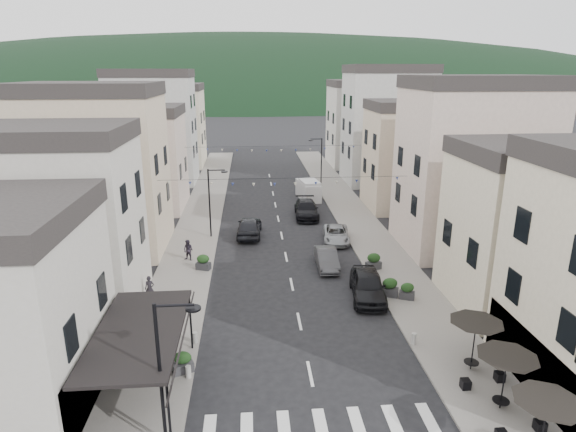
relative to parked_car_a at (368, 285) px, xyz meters
name	(u,v)px	position (x,y,z in m)	size (l,w,h in m)	color
sidewalk_left	(201,217)	(-12.10, 18.35, -0.80)	(4.00, 76.00, 0.12)	slate
sidewalk_right	(352,213)	(2.90, 18.35, -0.80)	(4.00, 76.00, 0.12)	slate
hill_backdrop	(252,93)	(-4.60, 286.35, -0.86)	(640.00, 360.00, 70.00)	black
boutique_awning	(145,333)	(-11.85, -8.65, 2.25)	(3.77, 7.50, 3.28)	black
buildings_row_left	(136,147)	(-19.10, 24.10, 5.26)	(10.20, 54.16, 14.00)	#B8B3A9
buildings_row_right	(410,144)	(9.90, 22.94, 5.46)	(10.20, 54.16, 14.50)	beige
cafe_terrace	(507,362)	(3.10, -10.85, 1.49)	(2.50, 8.10, 2.53)	black
streetlamp_left_near	(167,360)	(-10.42, -11.65, 2.84)	(1.70, 0.56, 6.00)	black
streetlamp_left_far	(213,196)	(-10.42, 12.35, 2.84)	(1.70, 0.56, 6.00)	black
streetlamp_right_far	(319,157)	(1.22, 30.35, 2.84)	(1.70, 0.56, 6.00)	black
bollards	(312,372)	(-4.60, -8.15, -0.44)	(11.66, 10.26, 0.60)	gray
bunting_near	(285,183)	(-4.60, 8.35, 4.79)	(19.00, 0.28, 0.62)	black
bunting_far	(274,149)	(-4.60, 24.35, 4.79)	(19.00, 0.28, 0.62)	black
parked_car_a	(368,285)	(0.00, 0.00, 0.00)	(2.04, 5.06, 1.72)	black
parked_car_b	(327,259)	(-1.80, 5.05, -0.18)	(1.44, 4.13, 1.36)	#363639
parked_car_c	(336,234)	(-0.13, 10.52, -0.23)	(2.09, 4.54, 1.26)	#919599
parked_car_d	(306,209)	(-1.80, 17.72, -0.07)	(2.22, 5.46, 1.58)	black
parked_car_e	(249,226)	(-7.40, 12.54, -0.01)	(2.01, 5.00, 1.70)	black
delivery_van	(308,190)	(-0.78, 24.55, 0.23)	(2.45, 4.83, 2.22)	silver
pedestrian_a	(150,288)	(-13.58, 0.50, 0.05)	(0.58, 0.38, 1.59)	black
pedestrian_b	(188,250)	(-11.98, 6.99, 0.06)	(0.78, 0.60, 1.60)	#27212D
planter_la	(183,362)	(-10.60, -7.19, -0.22)	(1.09, 0.85, 1.07)	#333235
planter_lb	(203,262)	(-10.72, 5.13, -0.19)	(1.13, 0.86, 1.13)	#28282A
planter_ra	(390,287)	(1.40, -0.09, -0.16)	(1.22, 0.95, 1.21)	#2B2B2D
planter_rb	(407,291)	(2.38, -0.56, -0.23)	(1.07, 0.84, 1.06)	#2B2B2D
planter_rc	(374,261)	(1.47, 4.23, -0.16)	(1.21, 0.93, 1.20)	#313133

